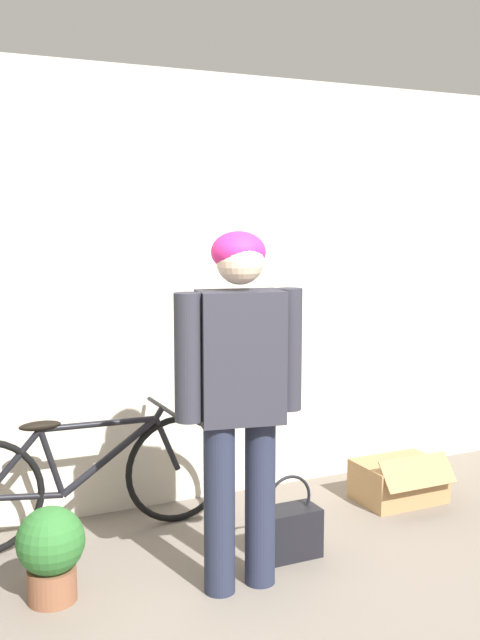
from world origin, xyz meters
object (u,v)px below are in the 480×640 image
at_px(cardboard_box, 399,481).
at_px(potted_plant, 51,550).
at_px(bicycle, 85,478).
at_px(handbag, 289,530).
at_px(person, 240,381).

height_order(cardboard_box, potted_plant, potted_plant).
relative_size(cardboard_box, potted_plant, 1.17).
relative_size(bicycle, potted_plant, 3.82).
bearing_deg(handbag, bicycle, 143.28).
bearing_deg(potted_plant, cardboard_box, 8.82).
xyz_separation_m(person, handbag, (0.37, 0.19, -0.86)).
relative_size(person, cardboard_box, 3.25).
bearing_deg(cardboard_box, potted_plant, -171.18).
bearing_deg(person, handbag, 38.04).
height_order(person, cardboard_box, person).
height_order(handbag, cardboard_box, handbag).
bearing_deg(cardboard_box, bicycle, 171.89).
bearing_deg(potted_plant, bicycle, 63.30).
relative_size(person, handbag, 3.87).
bearing_deg(handbag, cardboard_box, 21.82).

